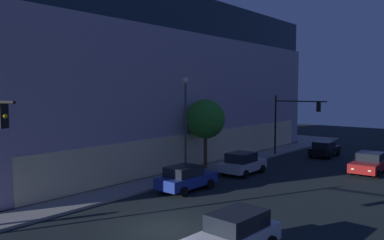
# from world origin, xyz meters

# --- Properties ---
(ground_plane) EXTENTS (120.00, 120.00, 0.00)m
(ground_plane) POSITION_xyz_m (0.00, 0.00, 0.00)
(ground_plane) COLOR black
(modern_building) EXTENTS (38.12, 21.47, 14.66)m
(modern_building) POSITION_xyz_m (13.70, 18.82, 7.25)
(modern_building) COLOR #4C4C51
(modern_building) RESTS_ON ground
(traffic_light_far_corner) EXTENTS (0.34, 5.25, 5.94)m
(traffic_light_far_corner) POSITION_xyz_m (22.35, 4.32, 4.14)
(traffic_light_far_corner) COLOR black
(traffic_light_far_corner) RESTS_ON sidewalk_corner
(street_lamp_sidewalk) EXTENTS (0.44, 0.44, 7.41)m
(street_lamp_sidewalk) POSITION_xyz_m (9.06, 6.59, 4.85)
(street_lamp_sidewalk) COLOR #444444
(street_lamp_sidewalk) RESTS_ON sidewalk_corner
(sidewalk_tree) EXTENTS (3.22, 3.22, 5.71)m
(sidewalk_tree) POSITION_xyz_m (11.98, 6.95, 4.24)
(sidewalk_tree) COLOR #55351E
(sidewalk_tree) RESTS_ON sidewalk_corner
(car_white) EXTENTS (4.56, 2.17, 1.75)m
(car_white) POSITION_xyz_m (-0.48, -4.15, 0.90)
(car_white) COLOR silver
(car_white) RESTS_ON ground
(car_blue) EXTENTS (4.32, 2.12, 1.65)m
(car_blue) POSITION_xyz_m (6.01, 3.94, 0.84)
(car_blue) COLOR navy
(car_blue) RESTS_ON ground
(car_silver) EXTENTS (4.18, 2.29, 1.72)m
(car_silver) POSITION_xyz_m (12.76, 3.84, 0.86)
(car_silver) COLOR #B7BABF
(car_silver) RESTS_ON ground
(car_red) EXTENTS (4.81, 2.36, 1.64)m
(car_red) POSITION_xyz_m (19.37, -3.77, 0.82)
(car_red) COLOR maroon
(car_red) RESTS_ON ground
(car_black) EXTENTS (4.28, 2.16, 1.56)m
(car_black) POSITION_xyz_m (24.82, 1.89, 0.80)
(car_black) COLOR black
(car_black) RESTS_ON ground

